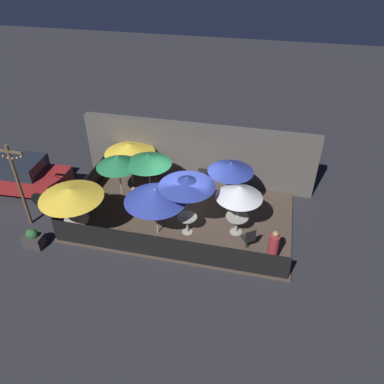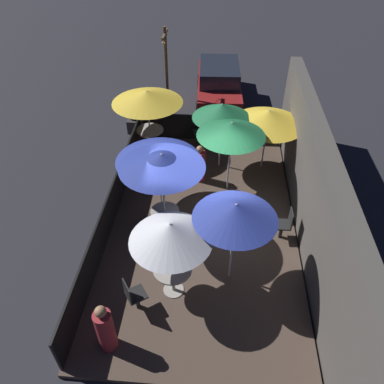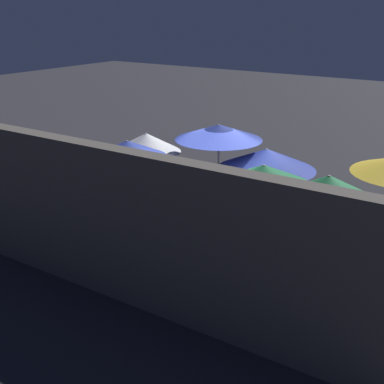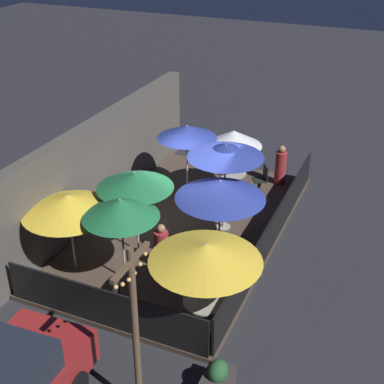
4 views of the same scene
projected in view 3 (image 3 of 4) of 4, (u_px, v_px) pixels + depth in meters
name	position (u px, v px, depth m)	size (l,w,h in m)	color
ground_plane	(211.00, 248.00, 12.10)	(60.00, 60.00, 0.00)	#26262B
patio_deck	(211.00, 245.00, 12.08)	(8.65, 4.98, 0.12)	#47382D
building_wall	(130.00, 229.00, 9.50)	(10.25, 0.36, 2.88)	#4C4742
fence_front	(262.00, 193.00, 13.81)	(8.45, 0.05, 0.95)	black
patio_umbrella_1	(219.00, 132.00, 12.24)	(2.02, 2.02, 2.49)	#B2B2B7
patio_umbrella_2	(146.00, 143.00, 13.02)	(1.70, 1.70, 2.14)	#B2B2B7
patio_umbrella_3	(128.00, 149.00, 11.70)	(1.77, 1.77, 2.28)	#B2B2B7
patio_umbrella_4	(266.00, 159.00, 12.06)	(2.26, 2.26, 2.02)	#B2B2B7
patio_umbrella_5	(329.00, 187.00, 9.66)	(1.76, 1.76, 2.19)	#B2B2B7
patio_umbrella_6	(300.00, 221.00, 8.61)	(2.19, 2.19, 2.01)	#B2B2B7
patio_umbrella_7	(264.00, 175.00, 10.04)	(1.89, 1.89, 2.26)	#B2B2B7
dining_table_1	(218.00, 203.00, 12.82)	(0.74, 0.74, 0.76)	#9E998E
dining_table_2	(148.00, 192.00, 13.45)	(0.85, 0.85, 0.78)	#9E998E
patio_chair_1	(150.00, 185.00, 14.38)	(0.56, 0.56, 0.91)	black
patio_chair_2	(138.00, 253.00, 10.43)	(0.41, 0.41, 0.92)	black
patron_0	(134.00, 173.00, 15.09)	(0.39, 0.39, 1.29)	maroon
patron_1	(296.00, 237.00, 11.02)	(0.35, 0.35, 1.22)	maroon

